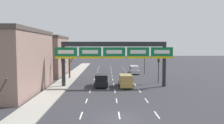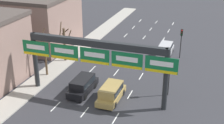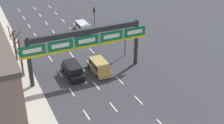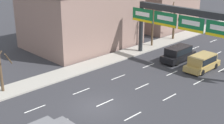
{
  "view_description": "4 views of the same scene",
  "coord_description": "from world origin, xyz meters",
  "views": [
    {
      "loc": [
        -1.07,
        -17.53,
        6.04
      ],
      "look_at": [
        -0.33,
        13.12,
        3.73
      ],
      "focal_mm": 35.0,
      "sensor_mm": 36.0,
      "label": 1
    },
    {
      "loc": [
        11.47,
        -13.45,
        17.0
      ],
      "look_at": [
        1.24,
        15.81,
        3.75
      ],
      "focal_mm": 50.0,
      "sensor_mm": 36.0,
      "label": 2
    },
    {
      "loc": [
        -12.49,
        -20.3,
        21.09
      ],
      "look_at": [
        1.99,
        10.64,
        3.19
      ],
      "focal_mm": 50.0,
      "sensor_mm": 36.0,
      "label": 3
    },
    {
      "loc": [
        18.02,
        -15.66,
        12.65
      ],
      "look_at": [
        -2.64,
        4.43,
        2.27
      ],
      "focal_mm": 50.0,
      "sensor_mm": 36.0,
      "label": 4
    }
  ],
  "objects": [
    {
      "name": "lane_dashes",
      "position": [
        -0.0,
        13.5,
        0.01
      ],
      "size": [
        6.72,
        67.0,
        0.01
      ],
      "color": "white",
      "rests_on": "ground_plane"
    },
    {
      "name": "sign_gantry",
      "position": [
        0.0,
        14.2,
        5.11
      ],
      "size": [
        17.08,
        0.7,
        6.6
      ],
      "color": "#232628",
      "rests_on": "ground_plane"
    },
    {
      "name": "suv_black",
      "position": [
        -1.86,
        14.77,
        1.0
      ],
      "size": [
        1.95,
        4.79,
        1.81
      ],
      "color": "black",
      "rests_on": "ground_plane"
    },
    {
      "name": "suv_silver",
      "position": [
        4.81,
        29.11,
        0.94
      ],
      "size": [
        1.88,
        4.7,
        1.69
      ],
      "color": "#B7B7BC",
      "rests_on": "ground_plane"
    },
    {
      "name": "suv_gold",
      "position": [
        1.71,
        14.18,
        0.98
      ],
      "size": [
        1.98,
        4.71,
        1.77
      ],
      "color": "#A88947",
      "rests_on": "ground_plane"
    },
    {
      "name": "traffic_light_near_gantry",
      "position": [
        7.28,
        17.29,
        3.08
      ],
      "size": [
        0.3,
        0.35,
        4.29
      ],
      "color": "black",
      "rests_on": "ground_plane"
    },
    {
      "name": "traffic_light_mid_block",
      "position": [
        6.98,
        28.73,
        3.05
      ],
      "size": [
        0.3,
        0.35,
        4.25
      ],
      "color": "black",
      "rests_on": "ground_plane"
    },
    {
      "name": "tree_bare_second",
      "position": [
        -7.89,
        22.34,
        2.79
      ],
      "size": [
        1.74,
        1.73,
        5.4
      ],
      "color": "brown",
      "rests_on": "sidewalk_left"
    },
    {
      "name": "tree_bare_third",
      "position": [
        -7.96,
        17.31,
        3.1
      ],
      "size": [
        1.28,
        1.36,
        5.93
      ],
      "color": "brown",
      "rests_on": "sidewalk_left"
    }
  ]
}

